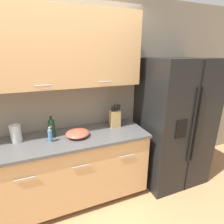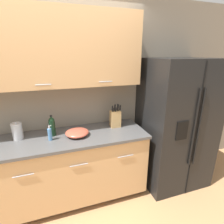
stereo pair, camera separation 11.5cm
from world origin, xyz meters
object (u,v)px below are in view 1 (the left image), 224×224
Objects in this scene: soap_dispenser at (50,136)px; mixing_bowl at (78,133)px; steel_canister at (16,133)px; refrigerator at (173,123)px; knife_block at (115,118)px; wine_bottle at (52,127)px.

mixing_bowl is at bearing 3.81° from soap_dispenser.
soap_dispenser is 0.85× the size of steel_canister.
knife_block is (-0.87, 0.16, 0.14)m from refrigerator.
steel_canister is at bearing 169.24° from mixing_bowl.
steel_canister is (-2.07, 0.17, 0.11)m from refrigerator.
soap_dispenser is 0.39m from steel_canister.
refrigerator is 1.41m from mixing_bowl.
soap_dispenser is 0.65× the size of mixing_bowl.
mixing_bowl is (-1.40, 0.05, 0.05)m from refrigerator.
wine_bottle is (-0.82, -0.01, -0.00)m from knife_block.
knife_block is 0.55m from mixing_bowl.
knife_block is at bearing 11.93° from mixing_bowl.
wine_bottle reaches higher than mixing_bowl.
refrigerator is 5.76× the size of knife_block.
steel_canister is at bearing 157.48° from soap_dispenser.
refrigerator is 10.06× the size of soap_dispenser.
wine_bottle is 0.31m from mixing_bowl.
knife_block is 1.13× the size of mixing_bowl.
refrigerator is at bearing -10.36° from knife_block.
steel_canister is at bearing 175.23° from refrigerator.
refrigerator is 7.03× the size of wine_bottle.
wine_bottle is at bearing 175.04° from refrigerator.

